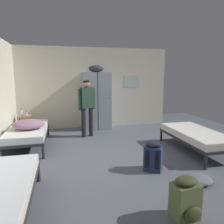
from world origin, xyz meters
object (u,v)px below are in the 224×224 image
(bed_left_rear, at_px, (28,132))
(person_traveler, at_px, (87,103))
(bedding_heap, at_px, (29,124))
(water_bottle, at_px, (22,112))
(locker_bank, at_px, (97,100))
(backpack_navy, at_px, (153,157))
(clothes_pile_grey, at_px, (198,179))
(lotion_bottle, at_px, (27,114))
(backpack_olive, at_px, (186,200))
(bed_right, at_px, (196,135))
(shelf_unit, at_px, (25,123))

(bed_left_rear, bearing_deg, person_traveler, 19.20)
(bedding_heap, relative_size, water_bottle, 3.44)
(locker_bank, xyz_separation_m, bedding_heap, (-1.90, -1.55, -0.37))
(bed_left_rear, height_order, backpack_navy, backpack_navy)
(bed_left_rear, distance_m, person_traveler, 1.74)
(person_traveler, distance_m, water_bottle, 2.02)
(locker_bank, relative_size, clothes_pile_grey, 4.60)
(person_traveler, distance_m, lotion_bottle, 1.86)
(person_traveler, height_order, water_bottle, person_traveler)
(locker_bank, xyz_separation_m, backpack_olive, (0.32, -4.72, -0.71))
(bed_right, xyz_separation_m, person_traveler, (-2.31, 1.80, 0.60))
(bed_right, relative_size, water_bottle, 8.73)
(locker_bank, xyz_separation_m, person_traveler, (-0.41, -0.84, 0.01))
(person_traveler, bearing_deg, bed_left_rear, -160.80)
(bed_right, height_order, lotion_bottle, lotion_bottle)
(lotion_bottle, xyz_separation_m, backpack_navy, (2.65, -3.12, -0.38))
(locker_bank, height_order, clothes_pile_grey, locker_bank)
(water_bottle, xyz_separation_m, lotion_bottle, (0.15, -0.06, -0.03))
(bedding_heap, height_order, clothes_pile_grey, bedding_heap)
(bedding_heap, bearing_deg, bed_right, -15.99)
(water_bottle, bearing_deg, backpack_olive, -60.30)
(backpack_navy, relative_size, clothes_pile_grey, 1.22)
(bed_right, height_order, backpack_navy, backpack_navy)
(locker_bank, height_order, water_bottle, locker_bank)
(locker_bank, bearing_deg, bed_right, -54.23)
(shelf_unit, relative_size, water_bottle, 2.62)
(person_traveler, bearing_deg, backpack_navy, -69.59)
(lotion_bottle, bearing_deg, clothes_pile_grey, -49.71)
(bedding_heap, bearing_deg, person_traveler, 25.50)
(lotion_bottle, bearing_deg, shelf_unit, 150.26)
(shelf_unit, distance_m, bed_right, 4.79)
(locker_bank, distance_m, bedding_heap, 2.48)
(lotion_bottle, bearing_deg, backpack_olive, -61.43)
(water_bottle, height_order, lotion_bottle, water_bottle)
(clothes_pile_grey, bearing_deg, backpack_navy, 130.26)
(bed_right, bearing_deg, water_bottle, 149.30)
(lotion_bottle, distance_m, backpack_navy, 4.11)
(bedding_heap, distance_m, clothes_pile_grey, 3.85)
(clothes_pile_grey, bearing_deg, lotion_bottle, 130.29)
(bed_left_rear, height_order, clothes_pile_grey, bed_left_rear)
(person_traveler, relative_size, water_bottle, 7.48)
(shelf_unit, bearing_deg, bedding_heap, -77.51)
(bedding_heap, distance_m, water_bottle, 1.45)
(bed_left_rear, bearing_deg, locker_bank, 35.11)
(bed_left_rear, bearing_deg, bed_right, -18.13)
(bed_left_rear, relative_size, backpack_olive, 3.45)
(bedding_heap, height_order, water_bottle, water_bottle)
(locker_bank, bearing_deg, water_bottle, -176.19)
(bed_left_rear, height_order, bedding_heap, bedding_heap)
(water_bottle, bearing_deg, bed_left_rear, -74.89)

